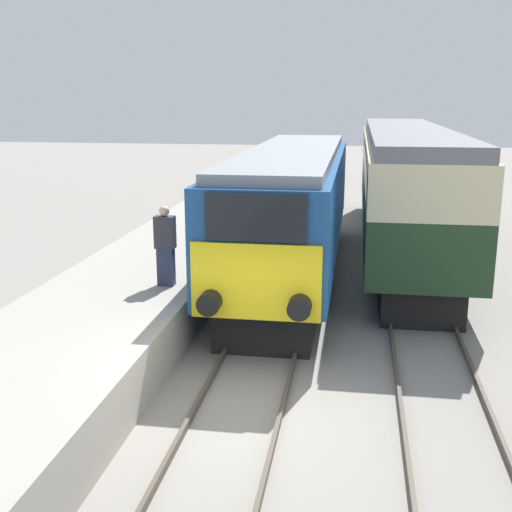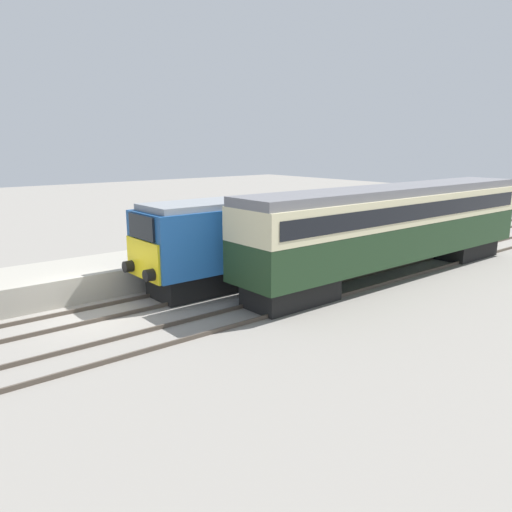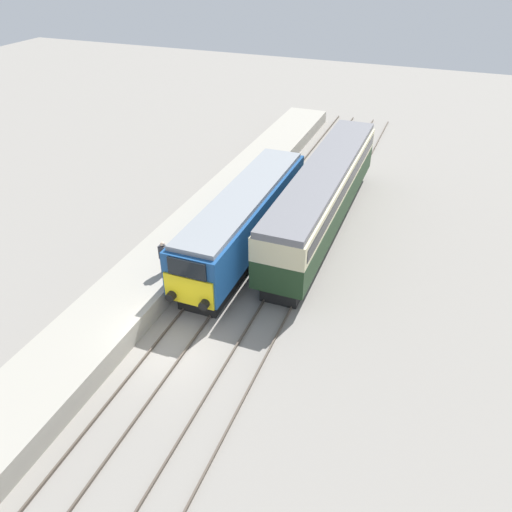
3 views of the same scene
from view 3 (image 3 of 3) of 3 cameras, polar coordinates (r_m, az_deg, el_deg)
The scene contains 7 objects.
ground_plane at distance 22.65m, azimuth -9.80°, elevation -10.43°, with size 120.00×120.00×0.00m, color gray.
platform_left at distance 29.21m, azimuth -7.81°, elevation 2.08°, with size 3.50×50.00×1.05m.
rails_near_track at distance 25.94m, azimuth -4.38°, elevation -3.31°, with size 1.51×60.00×0.14m.
rails_far_track at distance 24.91m, azimuth 2.75°, elevation -5.00°, with size 1.50×60.00×0.14m.
locomotive at distance 27.72m, azimuth -1.30°, elevation 4.29°, with size 2.70×13.79×3.70m.
passenger_carriage at distance 30.09m, azimuth 7.75°, elevation 7.31°, with size 2.75×17.16×4.12m.
person_on_platform at distance 24.99m, azimuth -10.46°, elevation -0.17°, with size 0.44×0.26×1.79m.
Camera 3 is at (9.40, -13.69, 15.40)m, focal length 35.00 mm.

